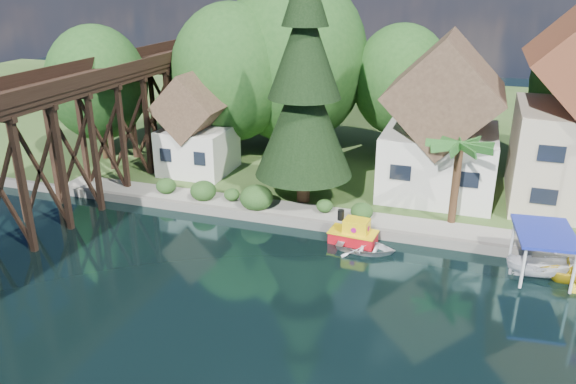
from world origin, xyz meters
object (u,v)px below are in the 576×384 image
conifer (304,89)px  boat_yellow (570,269)px  house_left (442,128)px  boat_white_a (366,246)px  tugboat (354,233)px  shed (197,130)px  palm_tree (460,148)px  boat_canopy (540,258)px  trestle_bridge (58,136)px

conifer → boat_yellow: size_ratio=5.66×
boat_yellow → conifer: bearing=69.7°
house_left → boat_white_a: 11.47m
tugboat → house_left: bearing=66.3°
shed → boat_yellow: shed is taller
boat_white_a → tugboat: bearing=46.1°
palm_tree → house_left: bearing=104.8°
boat_white_a → boat_canopy: 9.24m
trestle_bridge → house_left: 25.42m
shed → conifer: size_ratio=0.49×
house_left → tugboat: bearing=-113.7°
palm_tree → boat_canopy: bearing=-44.2°
house_left → boat_white_a: bearing=-107.0°
tugboat → palm_tree: bearing=34.5°
shed → palm_tree: (19.42, -3.87, 1.52)m
boat_canopy → boat_yellow: 1.51m
trestle_bridge → tugboat: 19.69m
conifer → shed: bearing=160.7°
house_left → boat_yellow: size_ratio=3.91×
shed → house_left: bearing=4.8°
palm_tree → boat_yellow: (6.20, -4.61, -4.61)m
trestle_bridge → boat_white_a: (19.95, 0.86, -4.99)m
house_left → boat_white_a: house_left is taller
shed → boat_canopy: 25.74m
palm_tree → boat_white_a: size_ratio=1.62×
house_left → shed: 18.11m
trestle_bridge → shed: trestle_bridge is taller
shed → conifer: (9.58, -3.36, 4.35)m
trestle_bridge → conifer: conifer is taller
boat_canopy → boat_white_a: bearing=179.9°
trestle_bridge → boat_yellow: 30.97m
palm_tree → boat_yellow: palm_tree is taller
conifer → tugboat: size_ratio=5.48×
shed → boat_white_a: shed is taller
conifer → tugboat: 9.74m
trestle_bridge → conifer: bearing=22.3°
tugboat → conifer: bearing=136.6°
house_left → tugboat: house_left is taller
house_left → palm_tree: 5.56m
conifer → boat_white_a: 10.77m
conifer → boat_white_a: (5.36, -5.11, -7.82)m
trestle_bridge → boat_white_a: size_ratio=12.92×
boat_canopy → trestle_bridge: bearing=-178.3°
shed → conifer: bearing=-19.3°
conifer → boat_yellow: conifer is taller
trestle_bridge → boat_yellow: trestle_bridge is taller
palm_tree → boat_canopy: size_ratio=1.26×
boat_yellow → house_left: bearing=34.7°
trestle_bridge → shed: (5.00, 9.33, -1.52)m
boat_canopy → tugboat: bearing=174.8°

